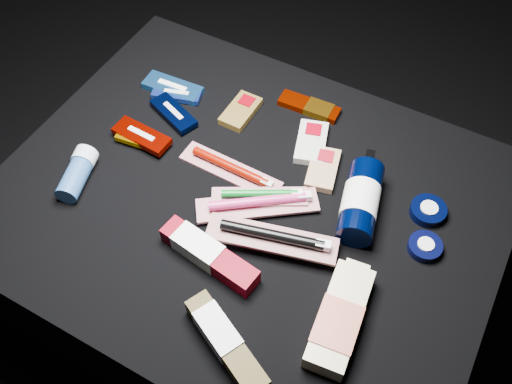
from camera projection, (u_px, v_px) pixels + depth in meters
The scene contains 22 objects.
ground at pixel (249, 288), 1.46m from camera, with size 3.00×3.00×0.00m, color black.
cloth_table at pixel (248, 249), 1.29m from camera, with size 0.98×0.78×0.40m, color black.
luna_bar_0 at pixel (173, 88), 1.30m from camera, with size 0.14×0.06×0.02m.
luna_bar_1 at pixel (177, 94), 1.29m from camera, with size 0.12×0.07×0.01m.
luna_bar_2 at pixel (174, 113), 1.25m from camera, with size 0.13×0.09×0.02m.
luna_bar_3 at pixel (141, 139), 1.20m from camera, with size 0.11×0.05×0.01m.
luna_bar_4 at pixel (142, 136), 1.20m from camera, with size 0.13×0.05×0.02m.
clif_bar_0 at pixel (242, 110), 1.26m from camera, with size 0.06×0.10×0.02m.
clif_bar_1 at pixel (312, 141), 1.21m from camera, with size 0.09×0.12×0.02m.
clif_bar_2 at pixel (323, 167), 1.17m from camera, with size 0.08×0.12×0.02m.
power_bar at pixel (312, 108), 1.27m from camera, with size 0.14×0.05×0.02m.
lotion_bottle at pixel (361, 201), 1.09m from camera, with size 0.11×0.22×0.07m.
cream_tin_upper at pixel (428, 211), 1.10m from camera, with size 0.07×0.07×0.02m.
cream_tin_lower at pixel (425, 247), 1.06m from camera, with size 0.06×0.06×0.02m.
bodywash_bottle at pixel (339, 320), 0.96m from camera, with size 0.09×0.21×0.04m.
deodorant_stick at pixel (77, 173), 1.14m from camera, with size 0.08×0.12×0.05m.
toothbrush_pack_0 at pixel (232, 169), 1.16m from camera, with size 0.22×0.06×0.02m.
toothbrush_pack_1 at pixel (259, 203), 1.10m from camera, with size 0.23×0.18×0.03m.
toothbrush_pack_2 at pixel (261, 195), 1.11m from camera, with size 0.18×0.13×0.02m.
toothbrush_pack_3 at pixel (274, 237), 1.04m from camera, with size 0.25×0.12×0.03m.
toothpaste_carton_red at pixel (205, 253), 1.04m from camera, with size 0.20×0.07×0.04m.
toothpaste_carton_green at pixel (223, 340), 0.94m from camera, with size 0.19×0.12×0.04m.
Camera 1 is at (0.33, -0.56, 1.33)m, focal length 40.00 mm.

